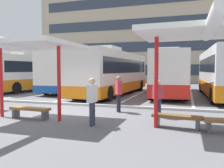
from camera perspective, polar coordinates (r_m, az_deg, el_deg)
name	(u,v)px	position (r m, az deg, el deg)	size (l,w,h in m)	color
ground_plane	(54,113)	(11.19, -13.92, -6.79)	(160.00, 160.00, 0.00)	slate
terminal_building	(154,30)	(43.70, 10.21, 12.81)	(38.71, 11.83, 20.96)	tan
coach_bus_0	(37,73)	(24.11, -17.87, 2.53)	(3.57, 10.99, 3.60)	silver
coach_bus_1	(78,72)	(22.04, -8.22, 2.97)	(2.73, 10.57, 3.77)	silver
coach_bus_2	(114,73)	(18.80, 0.41, 2.69)	(3.22, 11.56, 3.69)	silver
coach_bus_3	(168,74)	(19.76, 13.59, 2.44)	(3.31, 11.97, 3.60)	silver
coach_bus_4	(223,73)	(18.63, 25.45, 2.33)	(2.77, 11.12, 3.72)	silver
lane_stripe_0	(18,90)	(25.24, -21.91, -1.26)	(0.16, 14.00, 0.01)	white
lane_stripe_1	(54,91)	(22.84, -13.94, -1.59)	(0.16, 14.00, 0.01)	white
lane_stripe_2	(94,92)	(20.97, -4.33, -1.94)	(0.16, 14.00, 0.01)	white
lane_stripe_3	(140,93)	(19.80, 6.77, -2.27)	(0.16, 14.00, 0.01)	white
lane_stripe_4	(191,95)	(19.44, 18.76, -2.54)	(0.16, 14.00, 0.01)	white
waiting_shelter_1	(23,46)	(9.75, -20.78, 8.56)	(3.74, 4.93, 3.10)	red
bench_2	(30,110)	(10.10, -19.33, -6.06)	(1.73, 0.45, 0.45)	brown
waiting_shelter_2	(209,33)	(7.82, 22.45, 11.46)	(4.18, 4.99, 3.33)	red
bench_3	(177,118)	(8.27, 15.50, -8.09)	(1.68, 0.61, 0.45)	brown
platform_kerb	(77,104)	(13.23, -8.51, -4.89)	(44.00, 0.24, 0.12)	#ADADA8
waiting_passenger_0	(119,91)	(10.91, 1.62, -1.75)	(0.45, 0.53, 1.69)	black
waiting_passenger_2	(92,98)	(8.25, -4.85, -3.41)	(0.23, 0.49, 1.70)	#33384C
waiting_passenger_3	(158,96)	(9.92, 11.15, -2.90)	(0.47, 0.48, 1.56)	#33384C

